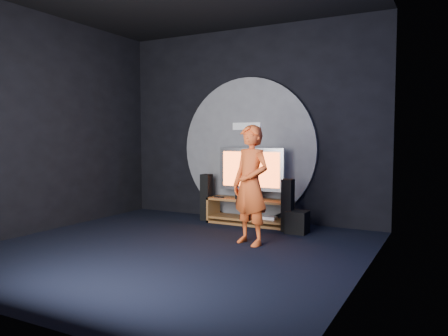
# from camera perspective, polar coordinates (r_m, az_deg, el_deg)

# --- Properties ---
(floor) EXTENTS (5.00, 5.00, 0.00)m
(floor) POSITION_cam_1_polar(r_m,az_deg,el_deg) (6.06, -6.81, -10.49)
(floor) COLOR black
(floor) RESTS_ON ground
(back_wall) EXTENTS (5.00, 0.04, 3.50)m
(back_wall) POSITION_cam_1_polar(r_m,az_deg,el_deg) (8.06, 3.30, 5.67)
(back_wall) COLOR black
(back_wall) RESTS_ON ground
(left_wall) EXTENTS (0.04, 5.00, 3.50)m
(left_wall) POSITION_cam_1_polar(r_m,az_deg,el_deg) (7.59, -22.73, 5.47)
(left_wall) COLOR black
(left_wall) RESTS_ON ground
(right_wall) EXTENTS (0.04, 5.00, 3.50)m
(right_wall) POSITION_cam_1_polar(r_m,az_deg,el_deg) (4.90, 17.98, 6.56)
(right_wall) COLOR black
(right_wall) RESTS_ON ground
(wall_disc_panel) EXTENTS (2.60, 0.11, 2.60)m
(wall_disc_panel) POSITION_cam_1_polar(r_m,az_deg,el_deg) (8.00, 3.12, 2.47)
(wall_disc_panel) COLOR #515156
(wall_disc_panel) RESTS_ON ground
(media_console) EXTENTS (1.49, 0.45, 0.45)m
(media_console) POSITION_cam_1_polar(r_m,az_deg,el_deg) (7.66, 3.40, -5.93)
(media_console) COLOR olive
(media_console) RESTS_ON ground
(tv) EXTENTS (1.20, 0.22, 0.88)m
(tv) POSITION_cam_1_polar(r_m,az_deg,el_deg) (7.63, 3.59, -0.37)
(tv) COLOR #A6A6AD
(tv) RESTS_ON media_console
(center_speaker) EXTENTS (0.40, 0.15, 0.15)m
(center_speaker) POSITION_cam_1_polar(r_m,az_deg,el_deg) (7.53, 3.08, -3.55)
(center_speaker) COLOR black
(center_speaker) RESTS_ON media_console
(remote) EXTENTS (0.18, 0.05, 0.02)m
(remote) POSITION_cam_1_polar(r_m,az_deg,el_deg) (7.76, -0.63, -3.81)
(remote) COLOR black
(remote) RESTS_ON media_console
(tower_speaker_left) EXTENTS (0.17, 0.19, 0.85)m
(tower_speaker_left) POSITION_cam_1_polar(r_m,az_deg,el_deg) (8.02, -2.31, -3.83)
(tower_speaker_left) COLOR black
(tower_speaker_left) RESTS_ON ground
(tower_speaker_right) EXTENTS (0.17, 0.19, 0.85)m
(tower_speaker_right) POSITION_cam_1_polar(r_m,az_deg,el_deg) (7.13, 8.32, -4.85)
(tower_speaker_right) COLOR black
(tower_speaker_right) RESTS_ON ground
(subwoofer) EXTENTS (0.32, 0.32, 0.35)m
(subwoofer) POSITION_cam_1_polar(r_m,az_deg,el_deg) (7.06, 9.57, -6.98)
(subwoofer) COLOR black
(subwoofer) RESTS_ON ground
(player) EXTENTS (0.72, 0.59, 1.69)m
(player) POSITION_cam_1_polar(r_m,az_deg,el_deg) (6.16, 3.50, -2.22)
(player) COLOR #CE4A1C
(player) RESTS_ON ground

